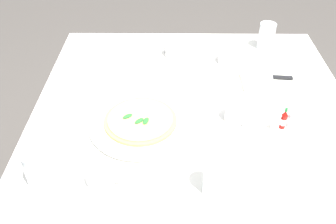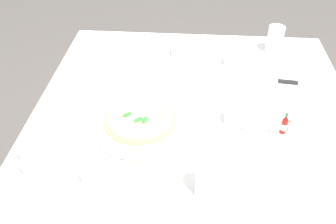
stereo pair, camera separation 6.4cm
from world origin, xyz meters
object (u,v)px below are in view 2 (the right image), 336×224
(water_glass_far_right, at_px, (275,40))
(hot_sauce_bottle, at_px, (284,125))
(coffee_cup_near_left, at_px, (95,175))
(coffee_cup_center_back, at_px, (180,50))
(pizza, at_px, (140,119))
(napkin_folded, at_px, (274,84))
(coffee_cup_near_right, at_px, (233,60))
(salt_shaker, at_px, (275,128))
(pizza_plate, at_px, (140,122))
(coffee_cup_far_left, at_px, (236,117))
(pepper_shaker, at_px, (292,125))
(water_glass_left_edge, at_px, (34,165))
(water_glass_right_edge, at_px, (207,180))
(dinner_knife, at_px, (274,81))

(water_glass_far_right, bearing_deg, hot_sauce_bottle, 85.00)
(coffee_cup_near_left, relative_size, coffee_cup_center_back, 1.02)
(pizza, xyz_separation_m, napkin_folded, (-0.49, -0.26, -0.01))
(coffee_cup_near_right, distance_m, salt_shaker, 0.43)
(water_glass_far_right, bearing_deg, salt_shaker, 82.24)
(hot_sauce_bottle, bearing_deg, coffee_cup_near_left, 23.91)
(pizza_plate, relative_size, coffee_cup_near_left, 2.65)
(coffee_cup_near_right, relative_size, coffee_cup_far_left, 1.00)
(coffee_cup_far_left, xyz_separation_m, water_glass_far_right, (-0.20, -0.51, 0.02))
(coffee_cup_far_left, height_order, pepper_shaker, coffee_cup_far_left)
(coffee_cup_near_right, distance_m, pepper_shaker, 0.43)
(coffee_cup_center_back, bearing_deg, napkin_folded, 152.74)
(pizza, height_order, coffee_cup_center_back, coffee_cup_center_back)
(pizza_plate, xyz_separation_m, hot_sauce_bottle, (-0.48, 0.01, 0.02))
(coffee_cup_center_back, height_order, salt_shaker, coffee_cup_center_back)
(coffee_cup_near_left, bearing_deg, water_glass_left_edge, -1.11)
(pizza, height_order, water_glass_right_edge, water_glass_right_edge)
(water_glass_right_edge, bearing_deg, coffee_cup_near_right, -99.72)
(coffee_cup_far_left, xyz_separation_m, hot_sauce_bottle, (-0.15, 0.03, 0.00))
(pizza_plate, height_order, salt_shaker, salt_shaker)
(pizza, distance_m, hot_sauce_bottle, 0.48)
(coffee_cup_near_right, xyz_separation_m, water_glass_right_edge, (0.12, 0.68, 0.03))
(coffee_cup_center_back, distance_m, water_glass_far_right, 0.42)
(water_glass_left_edge, bearing_deg, water_glass_far_right, -134.81)
(pizza, distance_m, water_glass_right_edge, 0.36)
(water_glass_left_edge, bearing_deg, coffee_cup_near_left, 178.89)
(coffee_cup_near_left, bearing_deg, hot_sauce_bottle, -156.09)
(water_glass_right_edge, distance_m, napkin_folded, 0.61)
(pizza, bearing_deg, salt_shaker, 178.06)
(pizza_plate, height_order, water_glass_right_edge, water_glass_right_edge)
(hot_sauce_bottle, bearing_deg, coffee_cup_far_left, -12.68)
(hot_sauce_bottle, bearing_deg, dinner_knife, -92.29)
(coffee_cup_near_right, bearing_deg, coffee_cup_far_left, 87.87)
(coffee_cup_near_left, relative_size, water_glass_right_edge, 1.07)
(pizza, height_order, coffee_cup_near_left, coffee_cup_near_left)
(pizza, distance_m, pepper_shaker, 0.51)
(pizza_plate, relative_size, coffee_cup_near_right, 2.69)
(water_glass_far_right, xyz_separation_m, napkin_folded, (0.03, 0.28, -0.04))
(dinner_knife, bearing_deg, pizza, 33.94)
(coffee_cup_near_left, bearing_deg, coffee_cup_near_right, -123.09)
(pizza, xyz_separation_m, coffee_cup_near_left, (0.09, 0.26, 0.00))
(dinner_knife, bearing_deg, napkin_folded, -180.00)
(coffee_cup_center_back, relative_size, salt_shaker, 2.31)
(coffee_cup_far_left, distance_m, hot_sauce_bottle, 0.16)
(water_glass_left_edge, relative_size, hot_sauce_bottle, 1.51)
(pizza, height_order, dinner_knife, pizza)
(pizza, distance_m, water_glass_left_edge, 0.37)
(hot_sauce_bottle, xyz_separation_m, pepper_shaker, (-0.03, -0.01, -0.01))
(water_glass_far_right, bearing_deg, water_glass_left_edge, 45.19)
(coffee_cup_near_left, xyz_separation_m, pepper_shaker, (-0.60, -0.26, -0.00))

